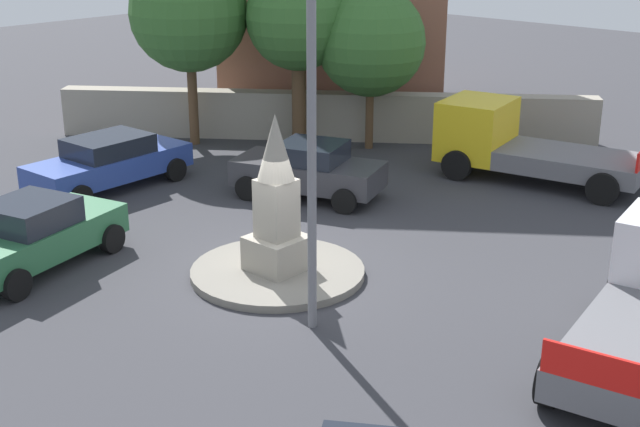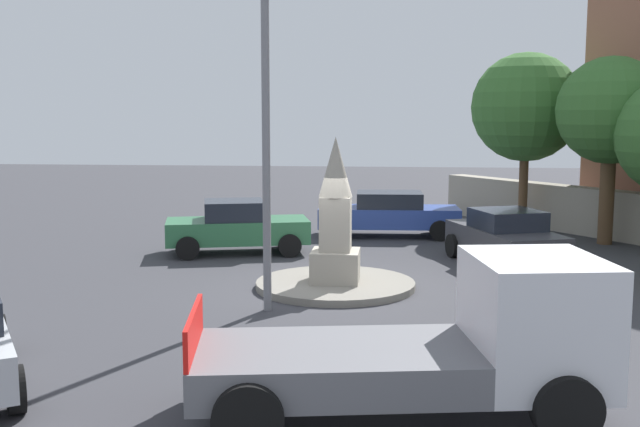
{
  "view_description": "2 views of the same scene",
  "coord_description": "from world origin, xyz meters",
  "px_view_note": "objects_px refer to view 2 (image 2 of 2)",
  "views": [
    {
      "loc": [
        11.66,
        -11.45,
        7.19
      ],
      "look_at": [
        0.78,
        0.44,
        1.42
      ],
      "focal_mm": 48.54,
      "sensor_mm": 36.0,
      "label": 1
    },
    {
      "loc": [
        16.55,
        1.37,
        3.88
      ],
      "look_at": [
        0.17,
        -0.33,
        1.71
      ],
      "focal_mm": 42.33,
      "sensor_mm": 36.0,
      "label": 2
    }
  ],
  "objects_px": {
    "streetlamp": "(265,66)",
    "tree_mid_cluster": "(611,112)",
    "car_dark_grey_passing": "(505,237)",
    "car_blue_approaching": "(389,213)",
    "car_green_parked_left": "(237,227)",
    "monument": "(336,220)",
    "truck_white_far_side": "(446,343)",
    "tree_near_wall": "(526,108)"
  },
  "relations": [
    {
      "from": "streetlamp",
      "to": "monument",
      "type": "bearing_deg",
      "value": 150.31
    },
    {
      "from": "monument",
      "to": "tree_near_wall",
      "type": "height_order",
      "value": "tree_near_wall"
    },
    {
      "from": "monument",
      "to": "tree_mid_cluster",
      "type": "relative_size",
      "value": 0.58
    },
    {
      "from": "monument",
      "to": "tree_mid_cluster",
      "type": "height_order",
      "value": "tree_mid_cluster"
    },
    {
      "from": "monument",
      "to": "streetlamp",
      "type": "relative_size",
      "value": 0.41
    },
    {
      "from": "tree_near_wall",
      "to": "tree_mid_cluster",
      "type": "relative_size",
      "value": 1.06
    },
    {
      "from": "truck_white_far_side",
      "to": "car_blue_approaching",
      "type": "bearing_deg",
      "value": -176.32
    },
    {
      "from": "tree_near_wall",
      "to": "monument",
      "type": "bearing_deg",
      "value": -30.86
    },
    {
      "from": "streetlamp",
      "to": "tree_mid_cluster",
      "type": "height_order",
      "value": "streetlamp"
    },
    {
      "from": "car_dark_grey_passing",
      "to": "tree_near_wall",
      "type": "relative_size",
      "value": 0.7
    },
    {
      "from": "truck_white_far_side",
      "to": "tree_mid_cluster",
      "type": "bearing_deg",
      "value": 157.82
    },
    {
      "from": "car_dark_grey_passing",
      "to": "truck_white_far_side",
      "type": "bearing_deg",
      "value": -11.93
    },
    {
      "from": "streetlamp",
      "to": "car_blue_approaching",
      "type": "height_order",
      "value": "streetlamp"
    },
    {
      "from": "car_dark_grey_passing",
      "to": "car_blue_approaching",
      "type": "bearing_deg",
      "value": -145.51
    },
    {
      "from": "car_dark_grey_passing",
      "to": "monument",
      "type": "bearing_deg",
      "value": -54.08
    },
    {
      "from": "car_green_parked_left",
      "to": "car_dark_grey_passing",
      "type": "relative_size",
      "value": 1.02
    },
    {
      "from": "car_green_parked_left",
      "to": "tree_mid_cluster",
      "type": "height_order",
      "value": "tree_mid_cluster"
    },
    {
      "from": "car_green_parked_left",
      "to": "tree_near_wall",
      "type": "xyz_separation_m",
      "value": [
        -5.33,
        8.7,
        3.36
      ]
    },
    {
      "from": "car_blue_approaching",
      "to": "truck_white_far_side",
      "type": "relative_size",
      "value": 0.83
    },
    {
      "from": "car_dark_grey_passing",
      "to": "car_blue_approaching",
      "type": "relative_size",
      "value": 0.92
    },
    {
      "from": "car_blue_approaching",
      "to": "tree_near_wall",
      "type": "relative_size",
      "value": 0.76
    },
    {
      "from": "car_dark_grey_passing",
      "to": "car_blue_approaching",
      "type": "xyz_separation_m",
      "value": [
        -4.44,
        -3.05,
        -0.0
      ]
    },
    {
      "from": "streetlamp",
      "to": "car_green_parked_left",
      "type": "distance_m",
      "value": 7.57
    },
    {
      "from": "monument",
      "to": "car_dark_grey_passing",
      "type": "bearing_deg",
      "value": 125.92
    },
    {
      "from": "tree_mid_cluster",
      "to": "streetlamp",
      "type": "bearing_deg",
      "value": -45.15
    },
    {
      "from": "monument",
      "to": "streetlamp",
      "type": "bearing_deg",
      "value": -29.69
    },
    {
      "from": "monument",
      "to": "truck_white_far_side",
      "type": "distance_m",
      "value": 7.34
    },
    {
      "from": "tree_mid_cluster",
      "to": "car_blue_approaching",
      "type": "bearing_deg",
      "value": -96.7
    },
    {
      "from": "monument",
      "to": "car_green_parked_left",
      "type": "relative_size",
      "value": 0.77
    },
    {
      "from": "streetlamp",
      "to": "car_blue_approaching",
      "type": "xyz_separation_m",
      "value": [
        -9.51,
        2.27,
        -4.06
      ]
    },
    {
      "from": "car_blue_approaching",
      "to": "tree_mid_cluster",
      "type": "xyz_separation_m",
      "value": [
        0.77,
        6.52,
        3.22
      ]
    },
    {
      "from": "streetlamp",
      "to": "tree_mid_cluster",
      "type": "bearing_deg",
      "value": 134.85
    },
    {
      "from": "tree_near_wall",
      "to": "truck_white_far_side",
      "type": "bearing_deg",
      "value": -12.28
    },
    {
      "from": "streetlamp",
      "to": "car_dark_grey_passing",
      "type": "distance_m",
      "value": 8.4
    },
    {
      "from": "tree_mid_cluster",
      "to": "car_green_parked_left",
      "type": "bearing_deg",
      "value": -76.1
    },
    {
      "from": "monument",
      "to": "truck_white_far_side",
      "type": "xyz_separation_m",
      "value": [
        7.03,
        2.02,
        -0.59
      ]
    },
    {
      "from": "monument",
      "to": "car_green_parked_left",
      "type": "bearing_deg",
      "value": -142.21
    },
    {
      "from": "streetlamp",
      "to": "tree_near_wall",
      "type": "distance_m",
      "value": 13.3
    },
    {
      "from": "car_blue_approaching",
      "to": "streetlamp",
      "type": "bearing_deg",
      "value": -13.45
    },
    {
      "from": "car_green_parked_left",
      "to": "tree_near_wall",
      "type": "height_order",
      "value": "tree_near_wall"
    },
    {
      "from": "car_dark_grey_passing",
      "to": "tree_near_wall",
      "type": "height_order",
      "value": "tree_near_wall"
    },
    {
      "from": "car_dark_grey_passing",
      "to": "tree_mid_cluster",
      "type": "xyz_separation_m",
      "value": [
        -3.67,
        3.47,
        3.22
      ]
    }
  ]
}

